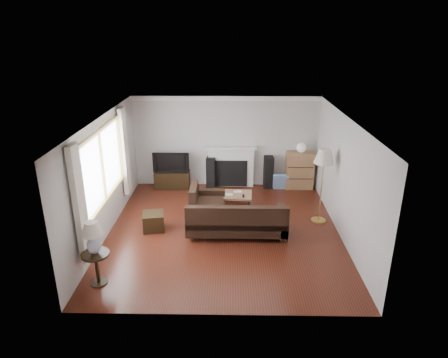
{
  "coord_description": "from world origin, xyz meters",
  "views": [
    {
      "loc": [
        0.15,
        -7.79,
        4.2
      ],
      "look_at": [
        0.0,
        0.3,
        1.1
      ],
      "focal_mm": 32.0,
      "sensor_mm": 36.0,
      "label": 1
    }
  ],
  "objects_px": {
    "bookshelf": "(299,170)",
    "floor_lamp": "(321,186)",
    "tv_stand": "(172,179)",
    "side_table": "(97,268)",
    "sectional_sofa": "(237,219)",
    "coffee_table": "(229,202)"
  },
  "relations": [
    {
      "from": "sectional_sofa",
      "to": "coffee_table",
      "type": "relative_size",
      "value": 2.08
    },
    {
      "from": "floor_lamp",
      "to": "sectional_sofa",
      "type": "bearing_deg",
      "value": -160.9
    },
    {
      "from": "bookshelf",
      "to": "coffee_table",
      "type": "height_order",
      "value": "bookshelf"
    },
    {
      "from": "tv_stand",
      "to": "sectional_sofa",
      "type": "xyz_separation_m",
      "value": [
        1.75,
        -2.66,
        0.13
      ]
    },
    {
      "from": "floor_lamp",
      "to": "coffee_table",
      "type": "bearing_deg",
      "value": 164.95
    },
    {
      "from": "bookshelf",
      "to": "sectional_sofa",
      "type": "xyz_separation_m",
      "value": [
        -1.75,
        -2.69,
        -0.14
      ]
    },
    {
      "from": "tv_stand",
      "to": "sectional_sofa",
      "type": "relative_size",
      "value": 0.41
    },
    {
      "from": "coffee_table",
      "to": "floor_lamp",
      "type": "xyz_separation_m",
      "value": [
        2.08,
        -0.56,
        0.65
      ]
    },
    {
      "from": "sectional_sofa",
      "to": "coffee_table",
      "type": "xyz_separation_m",
      "value": [
        -0.18,
        1.22,
        -0.16
      ]
    },
    {
      "from": "sectional_sofa",
      "to": "bookshelf",
      "type": "bearing_deg",
      "value": 56.87
    },
    {
      "from": "tv_stand",
      "to": "side_table",
      "type": "relative_size",
      "value": 1.58
    },
    {
      "from": "bookshelf",
      "to": "floor_lamp",
      "type": "height_order",
      "value": "floor_lamp"
    },
    {
      "from": "coffee_table",
      "to": "tv_stand",
      "type": "bearing_deg",
      "value": 141.05
    },
    {
      "from": "sectional_sofa",
      "to": "side_table",
      "type": "distance_m",
      "value": 3.03
    },
    {
      "from": "floor_lamp",
      "to": "side_table",
      "type": "height_order",
      "value": "floor_lamp"
    },
    {
      "from": "sectional_sofa",
      "to": "side_table",
      "type": "height_order",
      "value": "sectional_sofa"
    },
    {
      "from": "bookshelf",
      "to": "sectional_sofa",
      "type": "distance_m",
      "value": 3.21
    },
    {
      "from": "tv_stand",
      "to": "coffee_table",
      "type": "distance_m",
      "value": 2.13
    },
    {
      "from": "sectional_sofa",
      "to": "floor_lamp",
      "type": "relative_size",
      "value": 1.33
    },
    {
      "from": "bookshelf",
      "to": "tv_stand",
      "type": "bearing_deg",
      "value": -179.51
    },
    {
      "from": "sectional_sofa",
      "to": "floor_lamp",
      "type": "height_order",
      "value": "floor_lamp"
    },
    {
      "from": "coffee_table",
      "to": "floor_lamp",
      "type": "bearing_deg",
      "value": -11.47
    }
  ]
}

